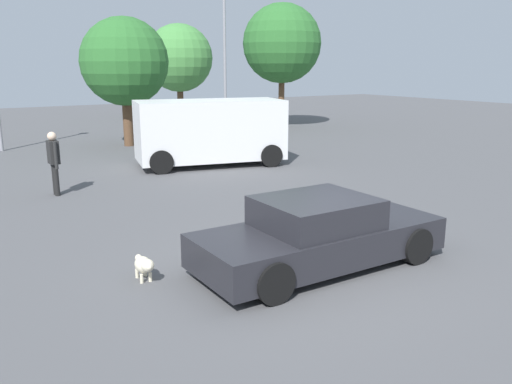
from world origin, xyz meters
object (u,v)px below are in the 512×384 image
(van_white, at_px, (210,130))
(light_post_near, at_px, (224,33))
(sedan_foreground, at_px, (319,235))
(pedestrian, at_px, (54,158))
(dog, at_px, (144,265))

(van_white, distance_m, light_post_near, 9.45)
(sedan_foreground, relative_size, pedestrian, 2.61)
(van_white, bearing_deg, sedan_foreground, -93.55)
(pedestrian, height_order, light_post_near, light_post_near)
(sedan_foreground, bearing_deg, dog, 160.45)
(pedestrian, bearing_deg, light_post_near, 40.09)
(sedan_foreground, relative_size, van_white, 0.84)
(light_post_near, bearing_deg, dog, -123.61)
(dog, height_order, light_post_near, light_post_near)
(sedan_foreground, distance_m, light_post_near, 18.82)
(sedan_foreground, distance_m, pedestrian, 8.15)
(dog, distance_m, light_post_near, 19.34)
(dog, bearing_deg, pedestrian, -177.67)
(van_white, bearing_deg, light_post_near, 70.71)
(sedan_foreground, xyz_separation_m, pedestrian, (-2.59, 7.71, 0.44))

